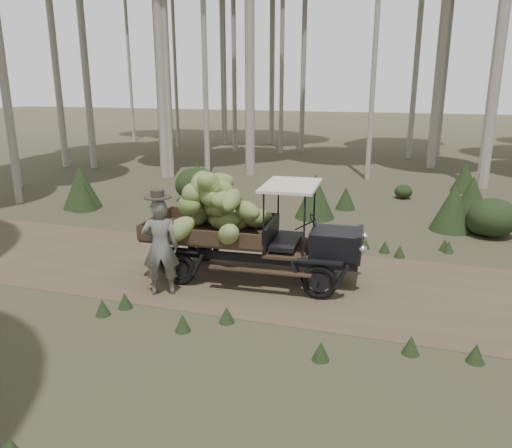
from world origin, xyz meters
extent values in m
plane|color=#473D2B|center=(0.00, 0.00, 0.00)|extent=(120.00, 120.00, 0.00)
cube|color=brown|center=(0.00, 0.00, 0.00)|extent=(70.00, 4.00, 0.01)
cube|color=black|center=(0.25, 0.00, 0.91)|extent=(0.96, 0.92, 0.50)
cube|color=black|center=(0.75, 0.03, 0.91)|extent=(0.15, 0.91, 0.56)
cube|color=black|center=(-1.02, -0.08, 1.00)|extent=(0.15, 1.27, 0.50)
cube|color=#38281C|center=(-2.28, -0.16, 0.91)|extent=(2.63, 1.78, 0.07)
cube|color=#38281C|center=(-2.33, 0.66, 1.07)|extent=(2.54, 0.21, 0.29)
cube|color=#38281C|center=(-2.24, -0.97, 1.07)|extent=(2.54, 0.21, 0.29)
cube|color=#38281C|center=(-3.55, -0.23, 1.07)|extent=(0.15, 1.63, 0.29)
cube|color=beige|center=(-0.63, -0.06, 2.01)|extent=(1.13, 1.60, 0.05)
cube|color=black|center=(-1.36, 0.25, 0.56)|extent=(4.17, 0.34, 0.16)
cube|color=black|center=(-1.31, -0.44, 0.56)|extent=(4.17, 0.34, 0.16)
torus|color=black|center=(0.03, 0.71, 0.34)|extent=(0.70, 0.17, 0.69)
torus|color=black|center=(0.11, -0.74, 0.34)|extent=(0.70, 0.17, 0.69)
torus|color=black|center=(-2.78, 0.54, 0.34)|extent=(0.70, 0.17, 0.69)
torus|color=black|center=(-2.69, -0.91, 0.34)|extent=(0.70, 0.17, 0.69)
sphere|color=beige|center=(0.80, 0.44, 0.95)|extent=(0.16, 0.16, 0.16)
sphere|color=beige|center=(0.85, -0.38, 0.95)|extent=(0.16, 0.16, 0.16)
ellipsoid|color=olive|center=(-2.71, 0.28, 1.13)|extent=(0.42, 0.83, 0.44)
ellipsoid|color=olive|center=(-2.40, 0.10, 1.41)|extent=(0.69, 0.65, 0.42)
ellipsoid|color=olive|center=(-2.65, -0.22, 1.73)|extent=(0.76, 0.77, 0.54)
ellipsoid|color=olive|center=(-2.29, -0.21, 1.98)|extent=(0.48, 0.87, 0.70)
ellipsoid|color=olive|center=(-2.07, 0.03, 1.17)|extent=(0.89, 0.57, 0.53)
ellipsoid|color=olive|center=(-1.51, -0.13, 1.46)|extent=(0.78, 0.66, 0.43)
ellipsoid|color=olive|center=(-2.07, 0.05, 1.67)|extent=(0.58, 0.84, 0.56)
ellipsoid|color=olive|center=(-2.51, -0.07, 1.94)|extent=(0.62, 0.91, 0.67)
ellipsoid|color=olive|center=(-1.91, 0.24, 1.15)|extent=(0.81, 0.67, 0.57)
ellipsoid|color=olive|center=(-2.92, 0.33, 1.48)|extent=(0.41, 0.69, 0.54)
ellipsoid|color=olive|center=(-1.89, -0.31, 1.68)|extent=(0.73, 0.70, 0.40)
ellipsoid|color=olive|center=(-2.16, -0.08, 1.92)|extent=(0.78, 0.42, 0.53)
ellipsoid|color=olive|center=(-1.43, 0.35, 1.17)|extent=(0.81, 0.88, 0.50)
ellipsoid|color=olive|center=(-2.13, -0.07, 1.45)|extent=(0.43, 0.67, 0.52)
ellipsoid|color=olive|center=(-2.55, -0.18, 1.76)|extent=(0.76, 0.77, 0.58)
ellipsoid|color=olive|center=(-2.32, -0.17, 1.96)|extent=(0.77, 0.80, 0.48)
ellipsoid|color=olive|center=(-1.86, 0.34, 1.09)|extent=(0.80, 0.58, 0.56)
ellipsoid|color=olive|center=(-2.75, -0.20, 1.49)|extent=(0.91, 0.91, 0.61)
ellipsoid|color=olive|center=(-2.25, -0.25, 1.73)|extent=(0.76, 0.63, 0.56)
ellipsoid|color=olive|center=(-2.18, -0.02, 1.98)|extent=(0.79, 0.63, 0.41)
ellipsoid|color=olive|center=(-2.38, 0.46, 1.17)|extent=(0.80, 0.70, 0.53)
ellipsoid|color=olive|center=(-2.17, 0.01, 1.49)|extent=(0.79, 0.79, 0.51)
ellipsoid|color=olive|center=(-1.78, -0.33, 1.70)|extent=(0.36, 0.72, 0.58)
ellipsoid|color=olive|center=(-2.27, -0.15, 1.98)|extent=(0.74, 0.77, 0.57)
ellipsoid|color=olive|center=(-2.86, -0.87, 1.09)|extent=(0.86, 0.92, 0.69)
ellipsoid|color=olive|center=(-2.59, -1.04, 1.22)|extent=(0.85, 0.83, 0.69)
ellipsoid|color=olive|center=(-1.60, -0.98, 1.20)|extent=(0.76, 0.82, 0.63)
imported|color=#5C5A54|center=(-2.82, -1.40, 0.95)|extent=(0.82, 0.70, 1.89)
cylinder|color=#312A22|center=(-2.82, -1.40, 1.92)|extent=(0.67, 0.67, 0.03)
cylinder|color=#312A22|center=(-2.82, -1.40, 1.98)|extent=(0.33, 0.33, 0.15)
cylinder|color=#B2AD9E|center=(2.90, 21.14, 8.10)|extent=(0.20, 0.20, 16.20)
cylinder|color=#B2AD9E|center=(-10.64, 22.07, 7.51)|extent=(0.28, 0.28, 15.03)
cylinder|color=#B2AD9E|center=(-15.02, 22.94, 7.84)|extent=(0.35, 0.35, 15.69)
cylinder|color=#B2AD9E|center=(-16.92, 21.15, 8.17)|extent=(0.21, 0.21, 16.35)
ellipsoid|color=#233319|center=(1.36, 8.51, 0.25)|extent=(0.61, 0.61, 0.49)
cone|color=#233319|center=(-1.11, 5.04, 0.66)|extent=(1.20, 1.20, 1.33)
cone|color=#233319|center=(-0.36, 6.38, 0.36)|extent=(0.65, 0.65, 0.73)
cone|color=#233319|center=(2.75, 4.88, 0.65)|extent=(1.17, 1.17, 1.30)
ellipsoid|color=#233319|center=(-5.36, 5.89, 0.59)|extent=(1.45, 1.45, 1.16)
cone|color=#233319|center=(-8.32, 3.72, 0.47)|extent=(0.85, 0.85, 0.94)
ellipsoid|color=#233319|center=(3.73, 4.58, 0.52)|extent=(1.28, 1.28, 1.02)
cone|color=#233319|center=(3.44, 7.08, 0.58)|extent=(1.05, 1.05, 1.17)
ellipsoid|color=#233319|center=(3.52, 4.63, 0.36)|extent=(0.88, 0.88, 0.70)
cone|color=#233319|center=(-8.57, 3.99, 0.69)|extent=(1.24, 1.24, 1.37)
cone|color=#233319|center=(-5.77, 6.98, 0.58)|extent=(1.04, 1.04, 1.16)
ellipsoid|color=#233319|center=(-5.04, 4.63, 0.30)|extent=(0.74, 0.74, 0.60)
cone|color=#233319|center=(3.49, 10.34, 0.55)|extent=(0.99, 0.99, 1.10)
cone|color=#233319|center=(-3.41, 4.91, 0.23)|extent=(0.42, 0.42, 0.47)
cone|color=#233319|center=(2.51, 2.97, 0.15)|extent=(0.27, 0.27, 0.30)
cone|color=#233319|center=(-1.21, -2.16, 0.15)|extent=(0.27, 0.27, 0.30)
cone|color=#233319|center=(1.13, 2.39, 0.15)|extent=(0.27, 0.27, 0.30)
cone|color=#233319|center=(-4.55, 2.63, 0.15)|extent=(0.27, 0.27, 0.30)
cone|color=#233319|center=(1.48, 2.15, 0.15)|extent=(0.27, 0.27, 0.30)
cone|color=#233319|center=(2.59, 2.85, 0.15)|extent=(0.27, 0.27, 0.30)
cone|color=#233319|center=(-3.17, -2.19, 0.15)|extent=(0.27, 0.27, 0.30)
cone|color=#233319|center=(-3.39, -2.56, 0.15)|extent=(0.27, 0.27, 0.30)
cone|color=#233319|center=(-1.79, -2.66, 0.15)|extent=(0.27, 0.27, 0.30)
cone|color=#233319|center=(1.81, -2.27, 0.15)|extent=(0.27, 0.27, 0.30)
cone|color=#233319|center=(2.72, -2.23, 0.15)|extent=(0.27, 0.27, 0.30)
cone|color=#233319|center=(0.54, -2.85, 0.15)|extent=(0.27, 0.27, 0.30)
cone|color=#233319|center=(0.64, 2.55, 0.15)|extent=(0.27, 0.27, 0.30)
camera|label=1|loc=(1.61, -9.38, 3.97)|focal=35.00mm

